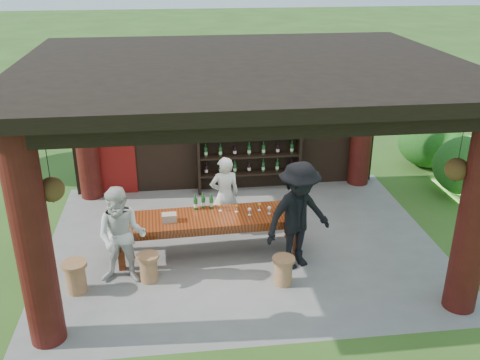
{
  "coord_description": "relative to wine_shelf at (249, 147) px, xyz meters",
  "views": [
    {
      "loc": [
        -1.16,
        -8.93,
        5.21
      ],
      "look_at": [
        0.0,
        0.4,
        1.15
      ],
      "focal_mm": 40.0,
      "sensor_mm": 36.0,
      "label": 1
    }
  ],
  "objects": [
    {
      "name": "napkin_basket",
      "position": [
        -1.84,
        -2.81,
        -0.24
      ],
      "size": [
        0.27,
        0.19,
        0.14
      ],
      "primitive_type": "cube",
      "rotation": [
        0.0,
        0.0,
        0.04
      ],
      "color": "#BF6672",
      "rests_on": "tasting_table"
    },
    {
      "name": "shrubs",
      "position": [
        3.35,
        -2.11,
        -0.5
      ],
      "size": [
        18.82,
        8.36,
        1.36
      ],
      "color": "#194C14",
      "rests_on": "ground"
    },
    {
      "name": "tasting_table",
      "position": [
        -1.13,
        -2.71,
        -0.42
      ],
      "size": [
        3.44,
        1.0,
        0.75
      ],
      "rotation": [
        0.0,
        0.0,
        0.04
      ],
      "color": "#531F0B",
      "rests_on": "ground"
    },
    {
      "name": "stool_far_left",
      "position": [
        -3.39,
        -3.7,
        -0.77
      ],
      "size": [
        0.42,
        0.42,
        0.55
      ],
      "rotation": [
        0.0,
        0.0,
        0.16
      ],
      "color": "#905D39",
      "rests_on": "ground"
    },
    {
      "name": "stool_near_left",
      "position": [
        -2.22,
        -3.52,
        -0.79
      ],
      "size": [
        0.38,
        0.38,
        0.5
      ],
      "rotation": [
        0.0,
        0.0,
        0.38
      ],
      "color": "#905D39",
      "rests_on": "ground"
    },
    {
      "name": "guest_woman",
      "position": [
        -2.62,
        -3.48,
        -0.19
      ],
      "size": [
        0.93,
        0.78,
        1.73
      ],
      "primitive_type": "imported",
      "rotation": [
        0.0,
        0.0,
        -0.16
      ],
      "color": "silver",
      "rests_on": "ground"
    },
    {
      "name": "trees",
      "position": [
        3.4,
        -0.87,
        2.31
      ],
      "size": [
        21.42,
        11.3,
        4.8
      ],
      "color": "#3F2819",
      "rests_on": "ground"
    },
    {
      "name": "wine_shelf",
      "position": [
        0.0,
        0.0,
        0.0
      ],
      "size": [
        2.39,
        0.36,
        2.11
      ],
      "color": "black",
      "rests_on": "ground"
    },
    {
      "name": "pavilion",
      "position": [
        -0.48,
        -2.02,
        1.07
      ],
      "size": [
        7.5,
        6.0,
        3.6
      ],
      "color": "slate",
      "rests_on": "ground"
    },
    {
      "name": "stool_near_right",
      "position": [
        0.04,
        -3.89,
        -0.79
      ],
      "size": [
        0.38,
        0.38,
        0.5
      ],
      "rotation": [
        0.0,
        0.0,
        -0.31
      ],
      "color": "#905D39",
      "rests_on": "ground"
    },
    {
      "name": "table_bottles",
      "position": [
        -1.2,
        -2.37,
        -0.15
      ],
      "size": [
        0.37,
        0.13,
        0.31
      ],
      "color": "#194C1E",
      "rests_on": "tasting_table"
    },
    {
      "name": "host",
      "position": [
        -0.76,
        -1.97,
        -0.26
      ],
      "size": [
        0.62,
        0.45,
        1.6
      ],
      "primitive_type": "imported",
      "rotation": [
        0.0,
        0.0,
        3.25
      ],
      "color": "silver",
      "rests_on": "ground"
    },
    {
      "name": "table_glasses",
      "position": [
        -0.41,
        -2.64,
        -0.23
      ],
      "size": [
        0.95,
        0.31,
        0.15
      ],
      "color": "silver",
      "rests_on": "tasting_table"
    },
    {
      "name": "ground",
      "position": [
        -0.47,
        -2.45,
        -1.06
      ],
      "size": [
        90.0,
        90.0,
        0.0
      ],
      "primitive_type": "plane",
      "color": "#2D5119",
      "rests_on": "ground"
    },
    {
      "name": "guest_man",
      "position": [
        0.38,
        -3.36,
        -0.07
      ],
      "size": [
        1.46,
        1.16,
        1.97
      ],
      "primitive_type": "imported",
      "rotation": [
        0.0,
        0.0,
        0.38
      ],
      "color": "black",
      "rests_on": "ground"
    }
  ]
}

